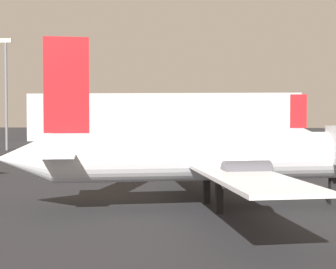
{
  "coord_description": "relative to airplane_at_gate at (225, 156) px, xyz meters",
  "views": [
    {
      "loc": [
        -1.42,
        -12.07,
        6.63
      ],
      "look_at": [
        -5.86,
        52.19,
        4.35
      ],
      "focal_mm": 51.54,
      "sensor_mm": 36.0,
      "label": 1
    }
  ],
  "objects": [
    {
      "name": "airplane_distant",
      "position": [
        4.17,
        45.28,
        -0.49
      ],
      "size": [
        29.22,
        18.45,
        10.4
      ],
      "rotation": [
        0.0,
        0.0,
        3.05
      ],
      "color": "#B2BCCC",
      "rests_on": "ground_plane"
    },
    {
      "name": "light_mast_left",
      "position": [
        -40.89,
        58.94,
        8.71
      ],
      "size": [
        2.4,
        0.5,
        22.42
      ],
      "color": "slate",
      "rests_on": "ground_plane"
    },
    {
      "name": "airplane_at_gate",
      "position": [
        0.0,
        0.0,
        0.0
      ],
      "size": [
        33.16,
        30.17,
        12.23
      ],
      "rotation": [
        0.0,
        0.0,
        0.22
      ],
      "color": "white",
      "rests_on": "ground_plane"
    },
    {
      "name": "terminal_building",
      "position": [
        -12.62,
        108.95,
        2.85
      ],
      "size": [
        75.3,
        26.72,
        13.28
      ],
      "primitive_type": "cube",
      "color": "#B7B7B2",
      "rests_on": "ground_plane"
    }
  ]
}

